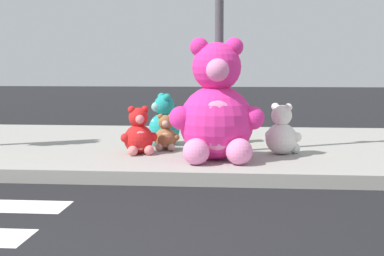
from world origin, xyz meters
name	(u,v)px	position (x,y,z in m)	size (l,w,h in m)	color
sidewalk	(152,148)	(0.00, 5.20, 0.07)	(28.00, 4.40, 0.15)	#9E9B93
sign_pole	(219,18)	(1.00, 4.40, 1.85)	(0.56, 0.11, 3.20)	#4C4C51
plush_pink_large	(217,112)	(1.00, 3.81, 0.72)	(1.10, 0.98, 1.43)	#F22D93
plush_brown	(166,135)	(0.30, 4.54, 0.34)	(0.37, 0.33, 0.48)	olive
plush_red	(139,135)	(0.01, 4.17, 0.39)	(0.45, 0.43, 0.61)	red
plush_yellow	(228,126)	(1.10, 5.32, 0.39)	(0.42, 0.47, 0.61)	yellow
plush_white	(282,134)	(1.80, 4.32, 0.41)	(0.44, 0.46, 0.64)	white
plush_teal	(163,124)	(0.19, 5.06, 0.44)	(0.52, 0.50, 0.72)	teal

